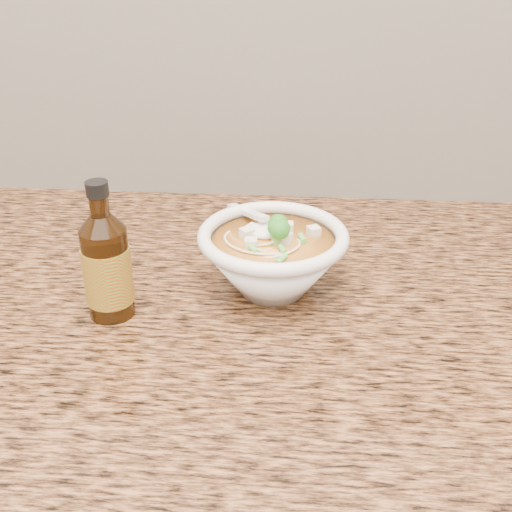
{
  "coord_description": "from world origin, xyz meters",
  "views": [
    {
      "loc": [
        0.11,
        1.03,
        1.31
      ],
      "look_at": [
        0.06,
        1.69,
        0.95
      ],
      "focal_mm": 45.0,
      "sensor_mm": 36.0,
      "label": 1
    }
  ],
  "objects": [
    {
      "name": "counter_slab",
      "position": [
        0.0,
        1.68,
        0.88
      ],
      "size": [
        4.0,
        0.68,
        0.04
      ],
      "primitive_type": "cube",
      "color": "brown",
      "rests_on": "cabinet"
    },
    {
      "name": "soup_bowl",
      "position": [
        0.08,
        1.69,
        0.94
      ],
      "size": [
        0.18,
        0.19,
        0.1
      ],
      "rotation": [
        0.0,
        0.0,
        0.19
      ],
      "color": "white",
      "rests_on": "counter_slab"
    },
    {
      "name": "hot_sauce_bottle",
      "position": [
        -0.1,
        1.63,
        0.96
      ],
      "size": [
        0.07,
        0.07,
        0.16
      ],
      "rotation": [
        0.0,
        0.0,
        -0.29
      ],
      "color": "#331B07",
      "rests_on": "counter_slab"
    }
  ]
}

